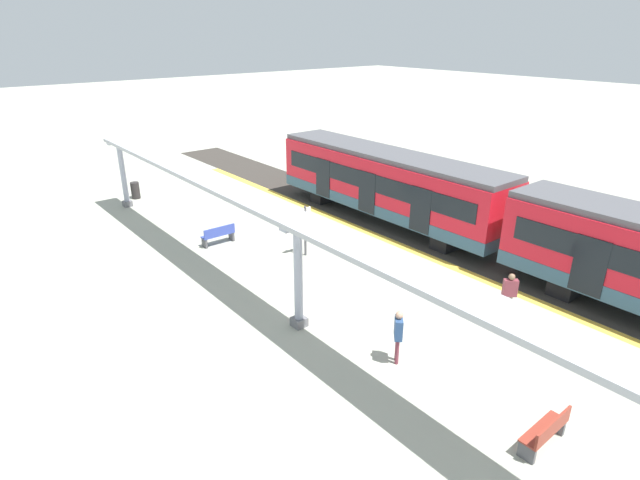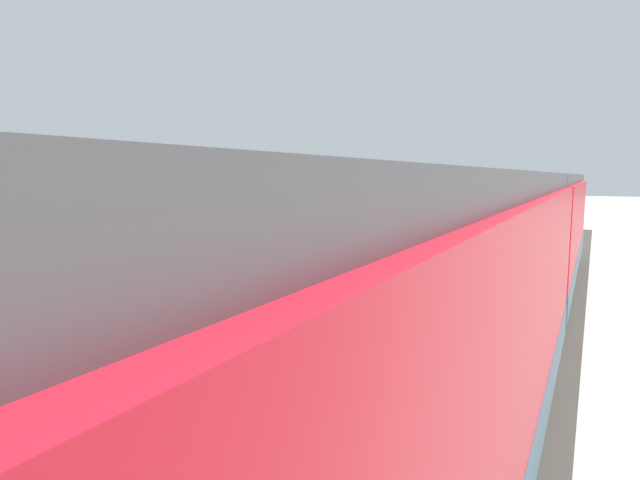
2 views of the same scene
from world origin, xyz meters
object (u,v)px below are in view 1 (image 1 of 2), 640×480
Objects in this scene: bench_mid_platform at (547,432)px; passenger_by_the_benches at (398,331)px; canopy_pillar_nearest at (123,174)px; canopy_pillar_second at (298,276)px; platform_info_sign at (305,226)px; trash_bin at (135,190)px; passenger_waiting_near_edge at (510,290)px; train_near_carriage at (386,185)px; bench_near_end at (219,235)px.

passenger_by_the_benches is (0.26, -4.39, 0.61)m from bench_mid_platform.
canopy_pillar_nearest is 1.00× the size of canopy_pillar_second.
trash_bin is at bearing -77.65° from platform_info_sign.
canopy_pillar_second is 2.11× the size of passenger_by_the_benches.
canopy_pillar_second is at bearing 86.98° from trash_bin.
canopy_pillar_nearest is 3.77× the size of trash_bin.
passenger_waiting_near_edge reaches higher than trash_bin.
passenger_by_the_benches is at bearing 45.95° from train_near_carriage.
canopy_pillar_nearest is 1.92m from trash_bin.
train_near_carriage is 7.90× the size of passenger_by_the_benches.
passenger_by_the_benches reaches higher than bench_near_end.
platform_info_sign is (-3.57, -4.31, -0.47)m from canopy_pillar_second.
canopy_pillar_second reaches higher than passenger_waiting_near_edge.
bench_near_end is at bearing -16.96° from train_near_carriage.
bench_near_end is 8.93m from trash_bin.
bench_mid_platform is 0.68× the size of platform_info_sign.
bench_mid_platform is 12.28m from platform_info_sign.
bench_near_end is at bearing -56.12° from platform_info_sign.
canopy_pillar_second is 16.70m from trash_bin.
passenger_by_the_benches is at bearing 71.56° from platform_info_sign.
bench_near_end is at bearing 99.38° from canopy_pillar_nearest.
canopy_pillar_nearest is 11.80m from platform_info_sign.
canopy_pillar_second is 2.35× the size of bench_near_end.
passenger_by_the_benches reaches higher than trash_bin.
canopy_pillar_nearest reaches higher than bench_near_end.
platform_info_sign is at bearing -108.44° from passenger_by_the_benches.
canopy_pillar_nearest is at bearing -80.62° from bench_near_end.
bench_mid_platform is at bearing 93.36° from passenger_by_the_benches.
canopy_pillar_nearest is 2.35× the size of bench_near_end.
canopy_pillar_nearest is 1.61× the size of platform_info_sign.
bench_mid_platform is 4.44m from passenger_by_the_benches.
canopy_pillar_nearest is at bearing 50.82° from trash_bin.
canopy_pillar_second is at bearing -34.16° from passenger_waiting_near_edge.
canopy_pillar_nearest is at bearing -47.82° from train_near_carriage.
trash_bin is 0.56× the size of passenger_by_the_benches.
passenger_waiting_near_edge reaches higher than bench_near_end.
trash_bin is (-0.88, -1.08, -1.33)m from canopy_pillar_nearest.
passenger_by_the_benches is at bearing 90.42° from trash_bin.
passenger_waiting_near_edge is 4.76m from passenger_by_the_benches.
bench_mid_platform is 1.60× the size of trash_bin.
bench_mid_platform is at bearing 93.16° from canopy_pillar_nearest.
canopy_pillar_second is at bearing 29.39° from train_near_carriage.
platform_info_sign is at bearing -100.78° from bench_mid_platform.
canopy_pillar_second is 7.00m from passenger_waiting_near_edge.
train_near_carriage is 15.33m from bench_mid_platform.
train_near_carriage is 5.85m from platform_info_sign.
platform_info_sign is at bearing 102.35° from trash_bin.
canopy_pillar_second is at bearing 50.34° from platform_info_sign.
canopy_pillar_second reaches higher than train_near_carriage.
train_near_carriage is 9.86m from passenger_waiting_near_edge.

